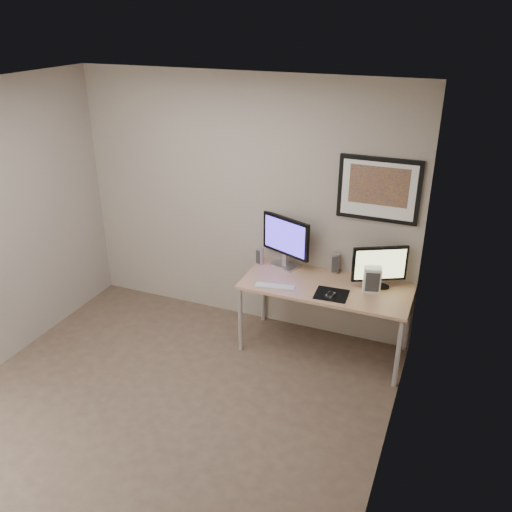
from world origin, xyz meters
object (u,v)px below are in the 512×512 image
object	(u,v)px
desk	(326,291)
monitor_large	(286,240)
fan_unit	(372,279)
framed_art	(379,190)
speaker_right	(335,263)
speaker_left	(260,256)
monitor_tv	(380,266)
keyboard	(275,286)

from	to	relation	value
desk	monitor_large	size ratio (longest dim) A/B	2.92
desk	fan_unit	xyz separation A→B (m)	(0.41, 0.05, 0.19)
desk	framed_art	bearing A→B (deg)	43.46
desk	monitor_large	world-z (taller)	monitor_large
framed_art	fan_unit	world-z (taller)	framed_art
speaker_right	speaker_left	bearing A→B (deg)	174.39
monitor_large	speaker_right	distance (m)	0.54
desk	speaker_right	distance (m)	0.34
monitor_tv	speaker_right	bearing A→B (deg)	134.56
framed_art	speaker_right	xyz separation A→B (m)	(-0.35, -0.03, -0.79)
monitor_tv	monitor_large	bearing A→B (deg)	146.84
framed_art	fan_unit	size ratio (longest dim) A/B	3.10
desk	speaker_left	distance (m)	0.80
speaker_left	keyboard	distance (m)	0.53
framed_art	keyboard	bearing A→B (deg)	-145.44
desk	monitor_tv	size ratio (longest dim) A/B	3.36
monitor_large	fan_unit	size ratio (longest dim) A/B	2.27
framed_art	monitor_tv	world-z (taller)	framed_art
speaker_right	keyboard	bearing A→B (deg)	-143.69
framed_art	speaker_right	bearing A→B (deg)	-174.78
fan_unit	speaker_left	bearing A→B (deg)	157.34
desk	keyboard	world-z (taller)	keyboard
monitor_tv	fan_unit	bearing A→B (deg)	-138.32
framed_art	speaker_right	size ratio (longest dim) A/B	3.74
monitor_large	monitor_tv	bearing A→B (deg)	16.74
framed_art	speaker_left	size ratio (longest dim) A/B	4.43
desk	monitor_tv	xyz separation A→B (m)	(0.46, 0.16, 0.28)
speaker_left	keyboard	size ratio (longest dim) A/B	0.44
desk	monitor_tv	world-z (taller)	monitor_tv
framed_art	desk	bearing A→B (deg)	-136.54
monitor_tv	speaker_left	size ratio (longest dim) A/B	2.81
desk	monitor_tv	bearing A→B (deg)	18.86
speaker_right	keyboard	size ratio (longest dim) A/B	0.53
keyboard	speaker_left	bearing A→B (deg)	117.32
monitor_large	speaker_left	size ratio (longest dim) A/B	3.24
keyboard	fan_unit	xyz separation A→B (m)	(0.86, 0.26, 0.11)
monitor_tv	keyboard	world-z (taller)	monitor_tv
monitor_large	speaker_right	world-z (taller)	monitor_large
monitor_large	keyboard	size ratio (longest dim) A/B	1.44
speaker_right	fan_unit	bearing A→B (deg)	-44.34
framed_art	monitor_tv	bearing A→B (deg)	-59.13
desk	speaker_right	xyz separation A→B (m)	(0.00, 0.30, 0.17)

